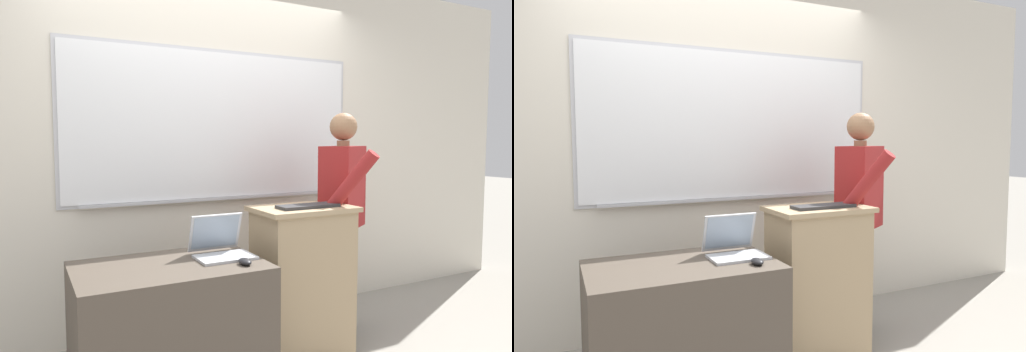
# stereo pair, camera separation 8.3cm
# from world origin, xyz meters

# --- Properties ---
(back_wall) EXTENTS (6.40, 0.17, 2.76)m
(back_wall) POSITION_xyz_m (0.01, 1.24, 1.38)
(back_wall) COLOR beige
(back_wall) RESTS_ON ground_plane
(lectern_podium) EXTENTS (0.65, 0.42, 0.98)m
(lectern_podium) POSITION_xyz_m (0.38, 0.43, 0.49)
(lectern_podium) COLOR tan
(lectern_podium) RESTS_ON ground_plane
(side_desk) EXTENTS (0.98, 0.64, 0.75)m
(side_desk) POSITION_xyz_m (-0.55, 0.28, 0.38)
(side_desk) COLOR #4C4238
(side_desk) RESTS_ON ground_plane
(person_presenter) EXTENTS (0.55, 0.68, 1.60)m
(person_presenter) POSITION_xyz_m (0.82, 0.58, 0.91)
(person_presenter) COLOR #333338
(person_presenter) RESTS_ON ground_plane
(laptop) EXTENTS (0.31, 0.29, 0.23)m
(laptop) POSITION_xyz_m (-0.24, 0.33, 0.82)
(laptop) COLOR #B7BABF
(laptop) RESTS_ON side_desk
(wireless_keyboard) EXTENTS (0.41, 0.14, 0.02)m
(wireless_keyboard) POSITION_xyz_m (0.39, 0.38, 0.99)
(wireless_keyboard) COLOR #2D2D30
(wireless_keyboard) RESTS_ON lectern_podium
(computer_mouse_by_laptop) EXTENTS (0.06, 0.10, 0.03)m
(computer_mouse_by_laptop) POSITION_xyz_m (-0.20, 0.09, 0.77)
(computer_mouse_by_laptop) COLOR black
(computer_mouse_by_laptop) RESTS_ON side_desk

